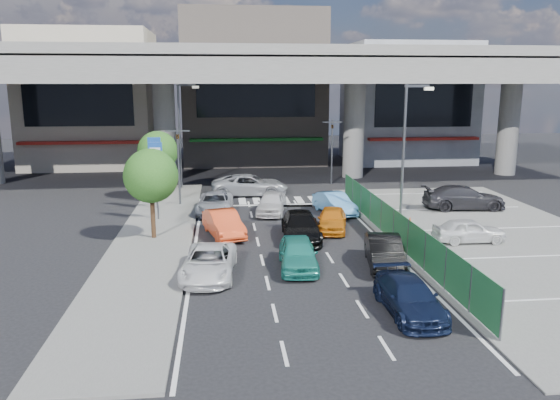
{
  "coord_description": "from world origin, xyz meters",
  "views": [
    {
      "loc": [
        -3.36,
        -24.15,
        8.08
      ],
      "look_at": [
        -0.24,
        4.83,
        1.79
      ],
      "focal_mm": 35.0,
      "sensor_mm": 36.0,
      "label": 1
    }
  ],
  "objects": [
    {
      "name": "tree_near",
      "position": [
        -7.0,
        4.0,
        3.39
      ],
      "size": [
        2.8,
        2.8,
        4.8
      ],
      "color": "#382314",
      "rests_on": "ground"
    },
    {
      "name": "expressway",
      "position": [
        0.0,
        22.0,
        8.76
      ],
      "size": [
        64.0,
        14.0,
        10.75
      ],
      "color": "slate",
      "rests_on": "ground"
    },
    {
      "name": "parked_sedan_dgrey",
      "position": [
        12.16,
        8.85,
        0.82
      ],
      "size": [
        5.37,
        2.56,
        1.51
      ],
      "primitive_type": "imported",
      "rotation": [
        0.0,
        0.0,
        1.48
      ],
      "color": "#2B2A2E",
      "rests_on": "parking_lot"
    },
    {
      "name": "sedan_white_mid_left",
      "position": [
        -4.0,
        -1.97,
        0.64
      ],
      "size": [
        2.55,
        4.79,
        1.28
      ],
      "primitive_type": "imported",
      "rotation": [
        0.0,
        0.0,
        -0.09
      ],
      "color": "silver",
      "rests_on": "ground"
    },
    {
      "name": "wagon_silver_front_left",
      "position": [
        -3.85,
        9.63,
        0.64
      ],
      "size": [
        2.44,
        4.74,
        1.28
      ],
      "primitive_type": "imported",
      "rotation": [
        0.0,
        0.0,
        -0.07
      ],
      "color": "#BABCC3",
      "rests_on": "ground"
    },
    {
      "name": "taxi_orange_left",
      "position": [
        -3.34,
        4.29,
        0.69
      ],
      "size": [
        2.45,
        4.42,
        1.38
      ],
      "primitive_type": "imported",
      "rotation": [
        0.0,
        0.0,
        0.25
      ],
      "color": "#EC4C21",
      "rests_on": "ground"
    },
    {
      "name": "traffic_light_right",
      "position": [
        5.5,
        19.0,
        3.94
      ],
      "size": [
        1.6,
        1.24,
        5.2
      ],
      "color": "#595B60",
      "rests_on": "ground"
    },
    {
      "name": "kei_truck_front_right",
      "position": [
        3.62,
        8.7,
        0.66
      ],
      "size": [
        2.32,
        4.24,
        1.33
      ],
      "primitive_type": "imported",
      "rotation": [
        0.0,
        0.0,
        0.24
      ],
      "color": "#4E90C9",
      "rests_on": "ground"
    },
    {
      "name": "sedan_white_front_mid",
      "position": [
        -0.3,
        9.14,
        0.69
      ],
      "size": [
        2.48,
        4.31,
        1.38
      ],
      "primitive_type": "imported",
      "rotation": [
        0.0,
        0.0,
        -0.22
      ],
      "color": "silver",
      "rests_on": "ground"
    },
    {
      "name": "tree_far",
      "position": [
        -7.8,
        14.5,
        3.39
      ],
      "size": [
        2.8,
        2.8,
        4.8
      ],
      "color": "#382314",
      "rests_on": "ground"
    },
    {
      "name": "taxi_teal_mid",
      "position": [
        -0.1,
        -1.35,
        0.69
      ],
      "size": [
        1.9,
        4.15,
        1.38
      ],
      "primitive_type": "imported",
      "rotation": [
        0.0,
        0.0,
        -0.07
      ],
      "color": "#218677",
      "rests_on": "ground"
    },
    {
      "name": "hatch_black_mid_right",
      "position": [
        3.78,
        -1.45,
        0.68
      ],
      "size": [
        2.11,
        4.33,
        1.37
      ],
      "primitive_type": "imported",
      "rotation": [
        0.0,
        0.0,
        -0.17
      ],
      "color": "black",
      "rests_on": "ground"
    },
    {
      "name": "fence_run",
      "position": [
        5.3,
        1.0,
        0.9
      ],
      "size": [
        0.16,
        22.0,
        1.8
      ],
      "primitive_type": null,
      "color": "#205F33",
      "rests_on": "ground"
    },
    {
      "name": "street_lamp_right",
      "position": [
        7.17,
        6.0,
        4.77
      ],
      "size": [
        1.65,
        0.22,
        8.0
      ],
      "color": "#595B60",
      "rests_on": "ground"
    },
    {
      "name": "parked_sedan_white",
      "position": [
        9.15,
        1.6,
        0.68
      ],
      "size": [
        3.67,
        1.57,
        1.24
      ],
      "primitive_type": "imported",
      "rotation": [
        0.0,
        0.0,
        1.54
      ],
      "color": "silver",
      "rests_on": "parking_lot"
    },
    {
      "name": "ground",
      "position": [
        0.0,
        0.0,
        0.0
      ],
      "size": [
        120.0,
        120.0,
        0.0
      ],
      "primitive_type": "plane",
      "color": "black",
      "rests_on": "ground"
    },
    {
      "name": "building_center",
      "position": [
        0.0,
        32.97,
        7.49
      ],
      "size": [
        14.0,
        10.9,
        15.0
      ],
      "color": "gray",
      "rests_on": "ground"
    },
    {
      "name": "signboard_near",
      "position": [
        -7.2,
        7.99,
        3.06
      ],
      "size": [
        0.8,
        0.14,
        4.7
      ],
      "color": "#595B60",
      "rests_on": "ground"
    },
    {
      "name": "traffic_cone",
      "position": [
        6.94,
        4.21,
        0.44
      ],
      "size": [
        0.42,
        0.42,
        0.77
      ],
      "primitive_type": "cone",
      "rotation": [
        0.0,
        0.0,
        -0.08
      ],
      "color": "#D1410B",
      "rests_on": "parking_lot"
    },
    {
      "name": "sidewalk_left",
      "position": [
        -7.0,
        4.0,
        0.06
      ],
      "size": [
        4.0,
        30.0,
        0.12
      ],
      "primitive_type": "cube",
      "color": "#5E5E5B",
      "rests_on": "ground"
    },
    {
      "name": "building_west",
      "position": [
        -16.0,
        31.97,
        6.49
      ],
      "size": [
        12.0,
        10.9,
        13.0
      ],
      "color": "#A59C85",
      "rests_on": "ground"
    },
    {
      "name": "street_lamp_left",
      "position": [
        -6.33,
        18.0,
        4.77
      ],
      "size": [
        1.65,
        0.22,
        8.0
      ],
      "color": "#595B60",
      "rests_on": "ground"
    },
    {
      "name": "traffic_light_left",
      "position": [
        -6.2,
        12.0,
        3.94
      ],
      "size": [
        1.6,
        1.24,
        5.2
      ],
      "color": "#595B60",
      "rests_on": "ground"
    },
    {
      "name": "minivan_navy_back",
      "position": [
        3.16,
        -6.54,
        0.62
      ],
      "size": [
        1.81,
        4.3,
        1.24
      ],
      "primitive_type": "imported",
      "rotation": [
        0.0,
        0.0,
        0.02
      ],
      "color": "black",
      "rests_on": "ground"
    },
    {
      "name": "taxi_orange_right",
      "position": [
        2.66,
        4.73,
        0.65
      ],
      "size": [
        2.39,
        4.08,
        1.3
      ],
      "primitive_type": "imported",
      "rotation": [
        0.0,
        0.0,
        -0.24
      ],
      "color": "orange",
      "rests_on": "ground"
    },
    {
      "name": "building_east",
      "position": [
        16.0,
        31.97,
        5.99
      ],
      "size": [
        12.0,
        10.9,
        12.0
      ],
      "color": "gray",
      "rests_on": "ground"
    },
    {
      "name": "parking_lot",
      "position": [
        11.0,
        2.0,
        0.03
      ],
      "size": [
        12.0,
        28.0,
        0.06
      ],
      "primitive_type": "cube",
      "color": "#5E5E5B",
      "rests_on": "ground"
    },
    {
      "name": "crossing_wagon_silver",
      "position": [
        -1.36,
        15.01,
        0.77
      ],
      "size": [
        5.71,
        3.0,
        1.53
      ],
      "primitive_type": "imported",
      "rotation": [
        0.0,
        0.0,
        1.49
      ],
      "color": "#909398",
      "rests_on": "ground"
    },
    {
      "name": "signboard_far",
      "position": [
        -7.6,
        10.99,
        3.06
      ],
      "size": [
        0.8,
        0.14,
        4.7
      ],
      "color": "#595B60",
      "rests_on": "ground"
    },
    {
      "name": "sedan_black_mid",
      "position": [
        0.69,
        3.28,
        0.69
      ],
      "size": [
        2.24,
        4.87,
        1.38
      ],
      "primitive_type": "imported",
      "rotation": [
        0.0,
        0.0,
        -0.07
      ],
      "color": "black",
      "rests_on": "ground"
    }
  ]
}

